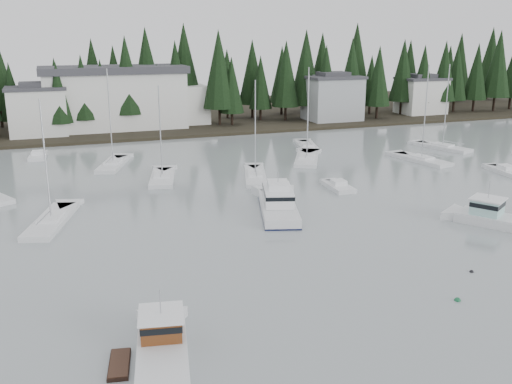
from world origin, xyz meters
TOP-DOWN VIEW (x-y plane):
  - ground at (0.00, 0.00)m, footprint 260.00×260.00m
  - far_shore_land at (0.00, 97.00)m, footprint 240.00×54.00m
  - conifer_treeline at (0.00, 86.00)m, footprint 200.00×22.00m
  - house_west at (-18.00, 79.00)m, footprint 9.54×7.42m
  - house_east_a at (36.00, 78.00)m, footprint 10.60×8.48m
  - house_east_b at (58.00, 80.00)m, footprint 9.54×7.42m
  - harbor_inn at (-2.96, 82.34)m, footprint 29.50×11.50m
  - lobster_boat_brown at (-11.72, 5.17)m, footprint 5.07×8.44m
  - cabin_cruiser_center at (4.05, 27.27)m, footprint 6.30×11.20m
  - lobster_boat_teal at (21.50, 16.55)m, footprint 6.90×8.59m
  - sailboat_1 at (39.53, 48.25)m, footprint 4.98×9.37m
  - sailboat_3 at (31.15, 41.85)m, footprint 4.21×9.43m
  - sailboat_4 at (-16.88, 31.18)m, footprint 5.50×10.56m
  - sailboat_5 at (16.58, 47.66)m, footprint 7.09×9.94m
  - sailboat_6 at (-4.15, 43.84)m, footprint 4.78×9.29m
  - sailboat_8 at (20.39, 55.64)m, footprint 4.91×9.20m
  - sailboat_9 at (6.59, 40.84)m, footprint 5.44×10.51m
  - sailboat_10 at (-8.87, 53.27)m, footprint 5.66×9.83m
  - runabout_1 at (13.70, 32.96)m, footprint 2.50×5.14m
  - runabout_2 at (36.97, 32.47)m, footprint 2.85×6.16m
  - runabout_3 at (-18.25, 62.14)m, footprint 2.68×5.55m
  - mooring_buoy_green at (7.89, 5.41)m, footprint 0.44×0.44m
  - mooring_buoy_dark at (11.94, 8.88)m, footprint 0.33×0.33m

SIDE VIEW (x-z plane):
  - ground at x=0.00m, z-range 0.00..0.00m
  - far_shore_land at x=0.00m, z-range -0.50..0.50m
  - conifer_treeline at x=0.00m, z-range -10.00..10.00m
  - mooring_buoy_green at x=7.89m, z-range -0.22..0.22m
  - mooring_buoy_dark at x=11.94m, z-range -0.16..0.16m
  - sailboat_4 at x=-16.88m, z-range -5.93..6.05m
  - sailboat_6 at x=-4.15m, z-range -5.79..5.91m
  - sailboat_8 at x=20.39m, z-range -5.75..5.87m
  - sailboat_9 at x=6.59m, z-range -6.06..6.19m
  - sailboat_5 at x=16.58m, z-range -6.51..6.64m
  - sailboat_10 at x=-8.87m, z-range -6.52..6.66m
  - sailboat_3 at x=31.15m, z-range -6.67..6.82m
  - sailboat_1 at x=39.53m, z-range -6.49..6.64m
  - runabout_1 at x=13.70m, z-range -0.58..0.84m
  - runabout_2 at x=36.97m, z-range -0.58..0.84m
  - runabout_3 at x=-18.25m, z-range -0.58..0.84m
  - lobster_boat_brown at x=-11.72m, z-range -1.54..2.45m
  - lobster_boat_teal at x=21.50m, z-range -1.76..2.87m
  - cabin_cruiser_center at x=4.05m, z-range -1.61..2.99m
  - house_east_b at x=58.00m, z-range 0.28..8.53m
  - house_west at x=-18.00m, z-range 0.28..9.03m
  - house_east_a at x=36.00m, z-range 0.28..9.53m
  - harbor_inn at x=-2.96m, z-range 0.33..11.23m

